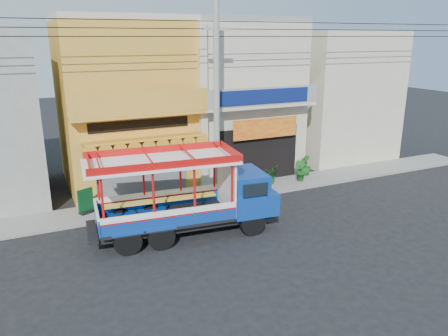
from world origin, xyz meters
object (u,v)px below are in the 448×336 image
(songthaew_truck, at_px, (198,194))
(green_sign, at_px, (86,203))
(utility_pole, at_px, (220,92))
(potted_plant_b, at_px, (300,171))
(potted_plant_a, at_px, (270,175))
(potted_plant_c, at_px, (305,165))

(songthaew_truck, relative_size, green_sign, 6.68)
(utility_pole, distance_m, songthaew_truck, 4.87)
(utility_pole, xyz_separation_m, potted_plant_b, (4.84, 0.68, -4.38))
(potted_plant_a, xyz_separation_m, potted_plant_c, (2.49, 0.47, 0.07))
(songthaew_truck, bearing_deg, potted_plant_a, 34.26)
(utility_pole, bearing_deg, green_sign, 172.05)
(utility_pole, distance_m, green_sign, 7.40)
(songthaew_truck, height_order, potted_plant_b, songthaew_truck)
(potted_plant_a, bearing_deg, utility_pole, 153.70)
(songthaew_truck, height_order, potted_plant_a, songthaew_truck)
(green_sign, height_order, potted_plant_a, green_sign)
(potted_plant_a, distance_m, potted_plant_c, 2.53)
(utility_pole, relative_size, potted_plant_b, 26.51)
(potted_plant_b, xyz_separation_m, potted_plant_c, (0.84, 0.72, 0.01))
(songthaew_truck, xyz_separation_m, potted_plant_b, (6.97, 3.38, -0.94))
(utility_pole, xyz_separation_m, green_sign, (-5.85, 0.82, -4.46))
(potted_plant_c, bearing_deg, green_sign, -84.64)
(green_sign, relative_size, potted_plant_b, 1.02)
(songthaew_truck, distance_m, potted_plant_a, 6.51)
(potted_plant_a, bearing_deg, songthaew_truck, 171.69)
(songthaew_truck, height_order, green_sign, songthaew_truck)
(potted_plant_a, height_order, potted_plant_b, potted_plant_b)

